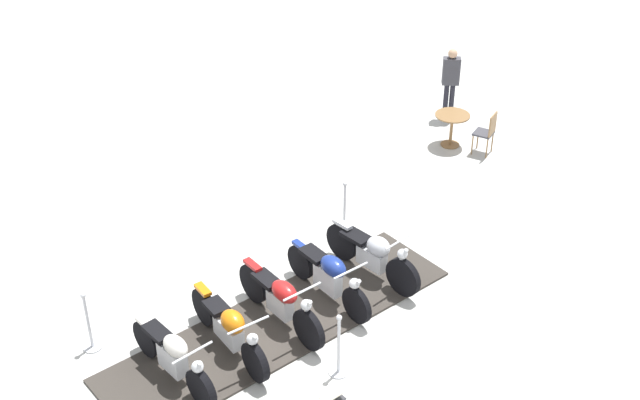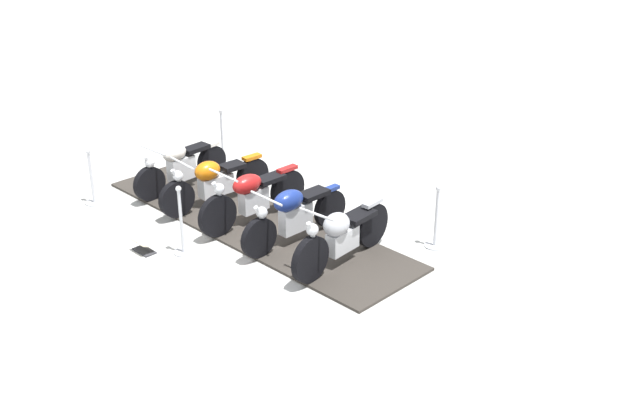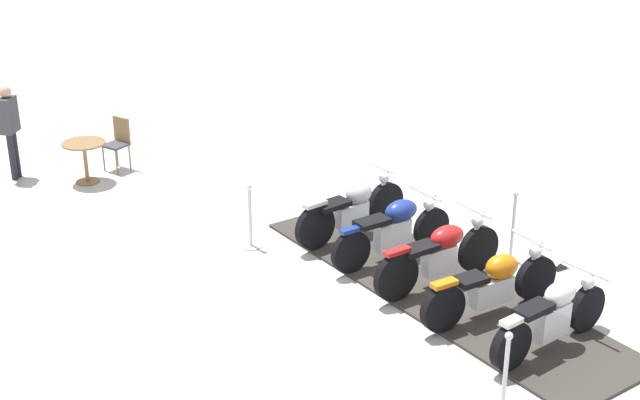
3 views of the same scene
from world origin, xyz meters
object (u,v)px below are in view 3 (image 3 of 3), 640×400
stanchion_left_rear (250,227)px  stanchion_left_front (504,390)px  motorcycle_chrome (353,207)px  motorcycle_cream (553,315)px  stanchion_right_mid (512,237)px  cafe_chair_near_table (118,140)px  motorcycle_navy (395,228)px  bystander_person (9,124)px  motorcycle_maroon (441,253)px  cafe_table (85,152)px  motorcycle_copper (494,284)px  info_placard (553,261)px

stanchion_left_rear → stanchion_left_front: stanchion_left_front is taller
motorcycle_chrome → motorcycle_cream: bearing=-94.4°
stanchion_right_mid → cafe_chair_near_table: stanchion_right_mid is taller
motorcycle_navy → bystander_person: (-7.43, 1.33, 0.51)m
stanchion_right_mid → cafe_chair_near_table: (-7.48, 1.81, 0.19)m
stanchion_left_front → cafe_chair_near_table: 9.66m
motorcycle_cream → motorcycle_chrome: bearing=87.1°
motorcycle_maroon → cafe_chair_near_table: size_ratio=1.80×
motorcycle_cream → motorcycle_maroon: (-1.58, 1.24, 0.04)m
stanchion_right_mid → stanchion_left_front: stanchion_right_mid is taller
cafe_table → motorcycle_copper: bearing=-19.8°
bystander_person → motorcycle_chrome: bearing=-15.7°
motorcycle_maroon → bystander_person: bearing=115.5°
motorcycle_maroon → bystander_person: (-8.22, 1.95, 0.52)m
motorcycle_copper → motorcycle_chrome: 3.02m
stanchion_left_front → stanchion_right_mid: bearing=94.3°
cafe_table → cafe_chair_near_table: 0.83m
motorcycle_cream → stanchion_left_front: size_ratio=1.61×
motorcycle_cream → motorcycle_copper: 1.00m
motorcycle_chrome → cafe_chair_near_table: motorcycle_chrome is taller
motorcycle_cream → stanchion_left_rear: bearing=104.8°
bystander_person → motorcycle_cream: bearing=-27.6°
bystander_person → stanchion_right_mid: bearing=-14.7°
stanchion_left_rear → bystander_person: bystander_person is taller
stanchion_left_rear → stanchion_left_front: (4.17, -3.25, 0.03)m
info_placard → cafe_table: bearing=-148.8°
cafe_chair_near_table → stanchion_right_mid: bearing=93.6°
motorcycle_copper → info_placard: (0.70, 1.77, -0.42)m
cafe_table → stanchion_left_front: bearing=-31.6°
info_placard → cafe_chair_near_table: (-8.10, 1.77, 0.50)m
stanchion_right_mid → stanchion_left_front: 3.94m
motorcycle_copper → motorcycle_chrome: bearing=94.4°
motorcycle_copper → motorcycle_navy: bearing=94.2°
motorcycle_maroon → stanchion_left_rear: bearing=120.3°
motorcycle_cream → motorcycle_navy: 3.02m
motorcycle_navy → stanchion_left_rear: 2.23m
stanchion_right_mid → cafe_table: size_ratio=1.45×
stanchion_left_rear → info_placard: stanchion_left_rear is taller
motorcycle_copper → stanchion_left_front: size_ratio=1.59×
stanchion_left_front → bystander_person: (-9.39, 4.75, 0.69)m
motorcycle_chrome → stanchion_left_rear: (-1.41, -0.79, -0.18)m
motorcycle_copper → info_placard: bearing=20.7°
motorcycle_maroon → bystander_person: 8.46m
motorcycle_copper → stanchion_right_mid: bearing=39.6°
stanchion_left_rear → cafe_chair_near_table: (-3.60, 2.48, 0.23)m
motorcycle_cream → stanchion_left_front: bearing=-159.7°
cafe_chair_near_table → motorcycle_chrome: bearing=88.5°
motorcycle_navy → info_placard: (2.28, 0.53, -0.47)m
stanchion_left_rear → cafe_chair_near_table: stanchion_left_rear is taller
motorcycle_copper → stanchion_left_rear: bearing=116.5°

